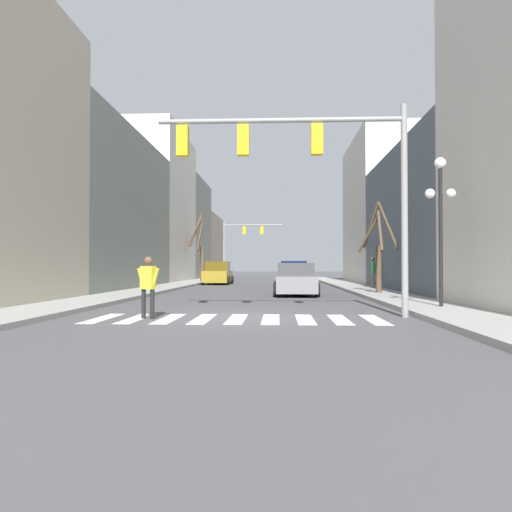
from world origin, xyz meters
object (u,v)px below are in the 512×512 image
object	(u,v)px
traffic_signal_near	(309,159)
car_parked_right_mid	(295,280)
traffic_signal_far	(241,238)
pedestrian_on_left_sidewalk	(148,282)
pedestrian_waiting_at_curb	(373,270)
car_parked_right_far	(293,275)
street_tree_left_mid	(378,250)
street_lamp_right_corner	(440,201)
street_tree_right_near	(200,249)
car_parked_left_near	(218,274)

from	to	relation	value
traffic_signal_near	car_parked_right_mid	distance (m)	10.89
traffic_signal_far	pedestrian_on_left_sidewalk	xyz separation A→B (m)	(0.43, -38.25, -3.40)
car_parked_right_mid	pedestrian_waiting_at_curb	world-z (taller)	pedestrian_waiting_at_curb
traffic_signal_far	car_parked_right_far	bearing A→B (deg)	-74.05
car_parked_right_mid	street_tree_left_mid	bearing A→B (deg)	-92.18
street_tree_left_mid	street_lamp_right_corner	bearing A→B (deg)	-87.94
traffic_signal_near	street_tree_left_mid	distance (m)	11.06
traffic_signal_near	traffic_signal_far	bearing A→B (deg)	97.20
street_lamp_right_corner	pedestrian_waiting_at_curb	distance (m)	13.88
traffic_signal_far	street_tree_right_near	bearing A→B (deg)	-112.25
pedestrian_on_left_sidewalk	street_tree_right_near	xyz separation A→B (m)	(-3.51, 30.72, 1.99)
traffic_signal_near	car_parked_right_far	world-z (taller)	traffic_signal_near
car_parked_right_far	pedestrian_waiting_at_curb	size ratio (longest dim) A/B	2.50
traffic_signal_far	pedestrian_waiting_at_curb	bearing A→B (deg)	-66.83
car_parked_right_far	pedestrian_on_left_sidewalk	bearing A→B (deg)	167.92
car_parked_right_far	street_tree_left_mid	world-z (taller)	street_tree_left_mid
car_parked_right_mid	pedestrian_waiting_at_curb	xyz separation A→B (m)	(4.69, 5.36, 0.47)
traffic_signal_near	car_parked_right_mid	xyz separation A→B (m)	(-0.04, 10.27, -3.62)
car_parked_left_near	car_parked_right_mid	bearing A→B (deg)	-159.28
car_parked_right_far	car_parked_left_near	size ratio (longest dim) A/B	0.94
traffic_signal_near	pedestrian_waiting_at_curb	xyz separation A→B (m)	(4.66, 15.63, -3.15)
street_tree_left_mid	pedestrian_on_left_sidewalk	bearing A→B (deg)	-127.40
pedestrian_waiting_at_curb	street_tree_left_mid	distance (m)	5.65
car_parked_right_far	pedestrian_on_left_sidewalk	size ratio (longest dim) A/B	2.69
traffic_signal_far	pedestrian_waiting_at_curb	world-z (taller)	traffic_signal_far
street_tree_right_near	pedestrian_on_left_sidewalk	bearing A→B (deg)	-83.48
traffic_signal_far	pedestrian_waiting_at_curb	xyz separation A→B (m)	(9.41, -21.98, -3.17)
traffic_signal_near	street_tree_right_near	distance (m)	31.12
car_parked_right_far	pedestrian_on_left_sidewalk	xyz separation A→B (m)	(-4.50, -21.02, 0.17)
street_lamp_right_corner	street_tree_left_mid	distance (m)	8.28
car_parked_right_far	pedestrian_waiting_at_curb	xyz separation A→B (m)	(4.48, -4.75, 0.39)
traffic_signal_near	car_parked_left_near	bearing A→B (deg)	102.61
street_lamp_right_corner	car_parked_right_far	distance (m)	19.05
car_parked_right_far	traffic_signal_near	bearing A→B (deg)	179.52
car_parked_right_mid	street_tree_right_near	size ratio (longest dim) A/B	0.75
street_lamp_right_corner	car_parked_right_far	world-z (taller)	street_lamp_right_corner
street_lamp_right_corner	car_parked_right_mid	world-z (taller)	street_lamp_right_corner
car_parked_left_near	pedestrian_on_left_sidewalk	bearing A→B (deg)	-177.20
traffic_signal_far	street_lamp_right_corner	distance (m)	36.79
street_tree_left_mid	street_tree_right_near	bearing A→B (deg)	120.45
pedestrian_on_left_sidewalk	street_tree_left_mid	xyz separation A→B (m)	(8.23, 10.76, 1.21)
pedestrian_waiting_at_curb	pedestrian_on_left_sidewalk	world-z (taller)	pedestrian_waiting_at_curb
traffic_signal_near	car_parked_right_far	distance (m)	20.68
traffic_signal_far	street_tree_left_mid	size ratio (longest dim) A/B	1.41
traffic_signal_near	car_parked_left_near	distance (m)	25.76
street_lamp_right_corner	pedestrian_waiting_at_curb	world-z (taller)	street_lamp_right_corner
traffic_signal_near	street_lamp_right_corner	world-z (taller)	traffic_signal_near
traffic_signal_far	car_parked_right_far	distance (m)	18.28
traffic_signal_near	street_tree_left_mid	bearing A→B (deg)	68.91
street_lamp_right_corner	street_tree_right_near	world-z (taller)	street_tree_right_near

